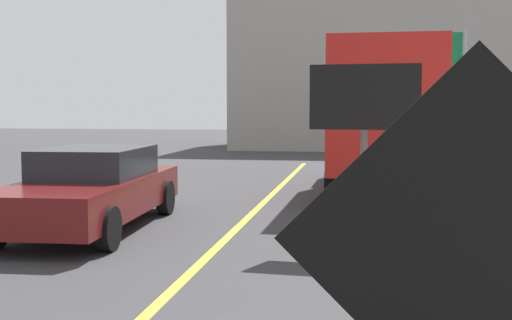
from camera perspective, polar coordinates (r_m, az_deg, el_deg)
roadwork_sign at (r=2.80m, az=18.72°, el=-7.87°), size 1.63×0.11×2.33m
arrow_board_trailer at (r=9.59m, az=9.50°, el=-4.92°), size 1.60×1.87×2.70m
box_truck at (r=15.98m, az=11.32°, el=3.88°), size 2.62×7.86×3.49m
pickup_car at (r=11.31m, az=-14.38°, el=-2.45°), size 2.13×4.97×1.38m
highway_guide_sign at (r=24.54m, az=16.25°, el=7.64°), size 2.78×0.36×5.00m
far_building_block at (r=34.34m, az=12.72°, el=8.02°), size 16.68×8.07×8.29m
traffic_cone_mid_lane at (r=7.07m, az=10.23°, el=-9.43°), size 0.36×0.36×0.72m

